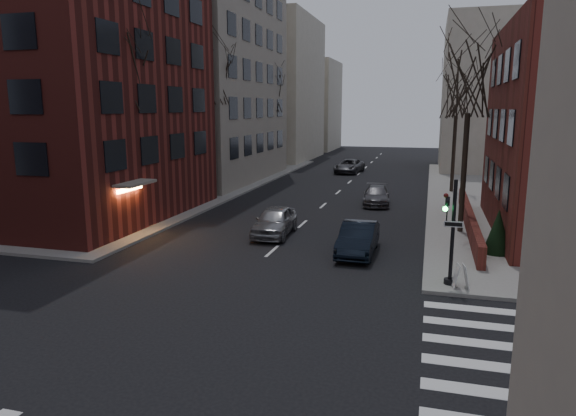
% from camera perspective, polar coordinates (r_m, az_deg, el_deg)
% --- Properties ---
extents(ground, '(160.00, 160.00, 0.00)m').
position_cam_1_polar(ground, '(14.35, -16.86, -17.39)').
color(ground, black).
rests_on(ground, ground).
extents(sidewalk_far_left, '(44.00, 44.00, 0.15)m').
position_cam_1_polar(sidewalk_far_left, '(54.65, -25.95, 2.99)').
color(sidewalk_far_left, gray).
rests_on(sidewalk_far_left, ground).
extents(building_left_brick, '(15.00, 15.00, 18.00)m').
position_cam_1_polar(building_left_brick, '(35.28, -25.01, 13.79)').
color(building_left_brick, maroon).
rests_on(building_left_brick, ground).
extents(building_left_tan, '(18.00, 18.00, 28.00)m').
position_cam_1_polar(building_left_tan, '(51.13, -13.45, 18.99)').
color(building_left_tan, gray).
rests_on(building_left_tan, ground).
extents(low_wall_right, '(0.35, 16.00, 1.00)m').
position_cam_1_polar(low_wall_right, '(30.24, 19.47, -1.14)').
color(low_wall_right, maroon).
rests_on(low_wall_right, sidewalk_far_right).
extents(building_distant_la, '(14.00, 16.00, 18.00)m').
position_cam_1_polar(building_distant_la, '(69.18, -3.14, 12.97)').
color(building_distant_la, '#BFB4A1').
rests_on(building_distant_la, ground).
extents(building_distant_ra, '(14.00, 14.00, 16.00)m').
position_cam_1_polar(building_distant_ra, '(61.07, 23.50, 11.40)').
color(building_distant_ra, '#BFB4A1').
rests_on(building_distant_ra, ground).
extents(building_distant_lb, '(10.00, 12.00, 14.00)m').
position_cam_1_polar(building_distant_lb, '(84.93, 1.92, 11.29)').
color(building_distant_lb, '#BFB4A1').
rests_on(building_distant_lb, ground).
extents(traffic_signal, '(0.76, 0.44, 4.00)m').
position_cam_1_polar(traffic_signal, '(20.14, 17.62, -3.29)').
color(traffic_signal, black).
rests_on(traffic_signal, sidewalk_far_right).
extents(tree_left_a, '(4.18, 4.18, 10.26)m').
position_cam_1_polar(tree_left_a, '(29.26, -17.85, 14.00)').
color(tree_left_a, '#2D231C').
rests_on(tree_left_a, sidewalk_far_left).
extents(tree_left_b, '(4.40, 4.40, 10.80)m').
position_cam_1_polar(tree_left_b, '(39.88, -8.16, 14.13)').
color(tree_left_b, '#2D231C').
rests_on(tree_left_b, sidewalk_far_left).
extents(tree_left_c, '(3.96, 3.96, 9.72)m').
position_cam_1_polar(tree_left_c, '(52.98, -1.93, 12.51)').
color(tree_left_c, '#2D231C').
rests_on(tree_left_c, sidewalk_far_left).
extents(tree_right_a, '(3.96, 3.96, 9.72)m').
position_cam_1_polar(tree_right_a, '(28.62, 19.55, 13.08)').
color(tree_right_a, '#2D231C').
rests_on(tree_right_a, sidewalk_far_right).
extents(tree_right_b, '(3.74, 3.74, 9.18)m').
position_cam_1_polar(tree_right_b, '(42.58, 18.28, 11.71)').
color(tree_right_b, '#2D231C').
rests_on(tree_right_b, sidewalk_far_right).
extents(streetlamp_near, '(0.36, 0.36, 6.28)m').
position_cam_1_polar(streetlamp_near, '(36.02, -9.63, 6.98)').
color(streetlamp_near, black).
rests_on(streetlamp_near, sidewalk_far_left).
extents(streetlamp_far, '(0.36, 0.36, 6.28)m').
position_cam_1_polar(streetlamp_far, '(54.76, -0.66, 8.50)').
color(streetlamp_far, black).
rests_on(streetlamp_far, sidewalk_far_left).
extents(parked_sedan, '(1.56, 4.46, 1.47)m').
position_cam_1_polar(parked_sedan, '(24.14, 7.80, -3.39)').
color(parked_sedan, black).
rests_on(parked_sedan, ground).
extents(car_lane_silver, '(2.00, 4.56, 1.53)m').
position_cam_1_polar(car_lane_silver, '(27.42, -1.49, -1.47)').
color(car_lane_silver, gray).
rests_on(car_lane_silver, ground).
extents(car_lane_gray, '(2.18, 4.59, 1.29)m').
position_cam_1_polar(car_lane_gray, '(36.62, 9.80, 1.38)').
color(car_lane_gray, '#444348').
rests_on(car_lane_gray, ground).
extents(car_lane_far, '(2.89, 5.28, 1.40)m').
position_cam_1_polar(car_lane_far, '(54.22, 6.82, 4.65)').
color(car_lane_far, '#434349').
rests_on(car_lane_far, ground).
extents(sandwich_board, '(0.48, 0.62, 0.90)m').
position_cam_1_polar(sandwich_board, '(20.20, 18.65, -7.17)').
color(sandwich_board, white).
rests_on(sandwich_board, sidewalk_far_right).
extents(evergreen_shrub, '(1.62, 1.62, 2.07)m').
position_cam_1_polar(evergreen_shrub, '(25.30, 22.29, -2.41)').
color(evergreen_shrub, black).
rests_on(evergreen_shrub, sidewalk_far_right).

